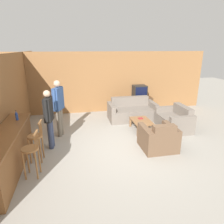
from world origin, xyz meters
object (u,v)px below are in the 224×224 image
object	(u,v)px
tv	(140,91)
armchair_near	(158,139)
couch_far	(132,112)
book_on_table	(141,118)
person_by_counter	(49,116)
bottle	(17,116)
person_by_window	(59,105)
tv_unit	(139,104)
bar_chair_near	(31,153)
coffee_table	(142,122)
loveseat_right	(174,120)
bar_chair_mid	(36,140)

from	to	relation	value
tv	armchair_near	bearing A→B (deg)	-99.79
couch_far	tv	world-z (taller)	tv
book_on_table	person_by_counter	world-z (taller)	person_by_counter
bottle	person_by_window	bearing A→B (deg)	45.79
armchair_near	tv_unit	bearing A→B (deg)	80.22
bar_chair_near	tv	xyz separation A→B (m)	(3.85, 4.09, 0.33)
couch_far	bottle	distance (m)	4.32
armchair_near	coffee_table	size ratio (longest dim) A/B	0.99
loveseat_right	coffee_table	size ratio (longest dim) A/B	1.41
tv_unit	book_on_table	bearing A→B (deg)	-107.17
couch_far	tv_unit	size ratio (longest dim) A/B	1.62
couch_far	person_by_window	xyz separation A→B (m)	(-2.73, -1.03, 0.72)
couch_far	armchair_near	world-z (taller)	couch_far
armchair_near	bottle	world-z (taller)	bottle
coffee_table	tv_unit	bearing A→B (deg)	73.60
bar_chair_near	coffee_table	xyz separation A→B (m)	(3.23, 1.97, -0.26)
tv	person_by_window	world-z (taller)	person_by_window
bar_chair_near	couch_far	distance (m)	4.53
tv_unit	person_by_window	distance (m)	3.94
couch_far	tv_unit	bearing A→B (deg)	56.51
person_by_counter	loveseat_right	bearing A→B (deg)	8.12
armchair_near	loveseat_right	bearing A→B (deg)	47.56
bar_chair_near	coffee_table	size ratio (longest dim) A/B	1.13
person_by_window	bar_chair_near	bearing A→B (deg)	-103.43
tv_unit	bottle	world-z (taller)	bottle
coffee_table	bottle	bearing A→B (deg)	-166.94
bottle	armchair_near	bearing A→B (deg)	-7.30
tv	bottle	distance (m)	5.27
bar_chair_near	armchair_near	size ratio (longest dim) A/B	1.14
loveseat_right	person_by_window	xyz separation A→B (m)	(-3.92, 0.22, 0.72)
tv	bottle	size ratio (longest dim) A/B	2.22
bar_chair_near	person_by_window	xyz separation A→B (m)	(0.51, 2.13, 0.45)
bar_chair_mid	loveseat_right	distance (m)	4.61
person_by_window	person_by_counter	size ratio (longest dim) A/B	1.08
tv	bottle	world-z (taller)	bottle
bar_chair_mid	person_by_counter	xyz separation A→B (m)	(0.28, 0.67, 0.37)
bottle	bar_chair_near	bearing A→B (deg)	-66.37
bar_chair_mid	loveseat_right	world-z (taller)	bar_chair_mid
coffee_table	bottle	xyz separation A→B (m)	(-3.71, -0.86, 0.78)
couch_far	book_on_table	xyz separation A→B (m)	(0.02, -1.00, 0.07)
bar_chair_mid	tv_unit	size ratio (longest dim) A/B	0.93
armchair_near	person_by_window	distance (m)	3.21
tv_unit	person_by_window	bearing A→B (deg)	-149.61
tv	book_on_table	world-z (taller)	tv
couch_far	tv_unit	distance (m)	1.12
person_by_window	tv_unit	bearing A→B (deg)	30.39
book_on_table	person_by_counter	distance (m)	3.14
couch_far	bar_chair_mid	bearing A→B (deg)	-142.23
tv_unit	tv	bearing A→B (deg)	-90.00
book_on_table	bar_chair_mid	bearing A→B (deg)	-155.20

